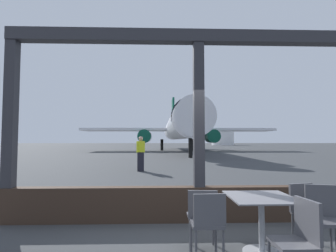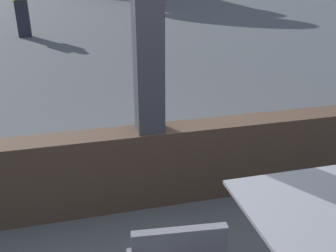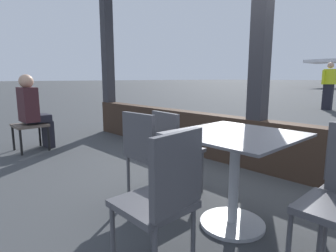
# 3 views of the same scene
# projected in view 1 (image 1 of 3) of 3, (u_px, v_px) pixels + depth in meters

# --- Properties ---
(ground_plane) EXTENTS (220.00, 220.00, 0.00)m
(ground_plane) POSITION_uv_depth(u_px,v_px,m) (164.00, 149.00, 44.88)
(ground_plane) COLOR #383A3D
(window_frame) EXTENTS (7.37, 0.24, 3.69)m
(window_frame) POSITION_uv_depth(u_px,v_px,m) (199.00, 152.00, 5.03)
(window_frame) COLOR #38281E
(window_frame) RESTS_ON ground
(dining_table) EXTENTS (0.87, 0.87, 0.77)m
(dining_table) POSITION_uv_depth(u_px,v_px,m) (261.00, 218.00, 3.57)
(dining_table) COLOR slate
(dining_table) RESTS_ON ground
(cafe_chair_window_left) EXTENTS (0.46, 0.46, 0.88)m
(cafe_chair_window_left) POSITION_uv_depth(u_px,v_px,m) (306.00, 209.00, 3.85)
(cafe_chair_window_left) COLOR #4C4C51
(cafe_chair_window_left) RESTS_ON ground
(cafe_chair_window_right) EXTENTS (0.47, 0.47, 0.92)m
(cafe_chair_window_right) POSITION_uv_depth(u_px,v_px,m) (324.00, 214.00, 3.50)
(cafe_chair_window_right) COLOR #4C4C51
(cafe_chair_window_right) RESTS_ON ground
(cafe_chair_aisle_left) EXTENTS (0.42, 0.42, 0.85)m
(cafe_chair_aisle_left) POSITION_uv_depth(u_px,v_px,m) (202.00, 214.00, 3.64)
(cafe_chair_aisle_left) COLOR #4C4C51
(cafe_chair_aisle_left) RESTS_ON ground
(cafe_chair_aisle_right) EXTENTS (0.41, 0.41, 0.88)m
(cafe_chair_aisle_right) POSITION_uv_depth(u_px,v_px,m) (208.00, 220.00, 3.29)
(cafe_chair_aisle_right) COLOR #4C4C51
(cafe_chair_aisle_right) RESTS_ON ground
(cafe_chair_side_extra) EXTENTS (0.43, 0.43, 0.91)m
(cafe_chair_side_extra) POSITION_uv_depth(u_px,v_px,m) (300.00, 235.00, 2.75)
(cafe_chair_side_extra) COLOR #4C4C51
(cafe_chair_side_extra) RESTS_ON ground
(airplane) EXTENTS (28.47, 36.37, 10.18)m
(airplane) POSITION_uv_depth(u_px,v_px,m) (179.00, 127.00, 37.93)
(airplane) COLOR silver
(airplane) RESTS_ON ground
(ground_crew_worker) EXTENTS (0.40, 0.45, 1.74)m
(ground_crew_worker) POSITION_uv_depth(u_px,v_px,m) (141.00, 153.00, 13.12)
(ground_crew_worker) COLOR black
(ground_crew_worker) RESTS_ON ground
(fuel_storage_tank) EXTENTS (7.38, 7.38, 4.41)m
(fuel_storage_tank) POSITION_uv_depth(u_px,v_px,m) (223.00, 139.00, 87.94)
(fuel_storage_tank) COLOR white
(fuel_storage_tank) RESTS_ON ground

